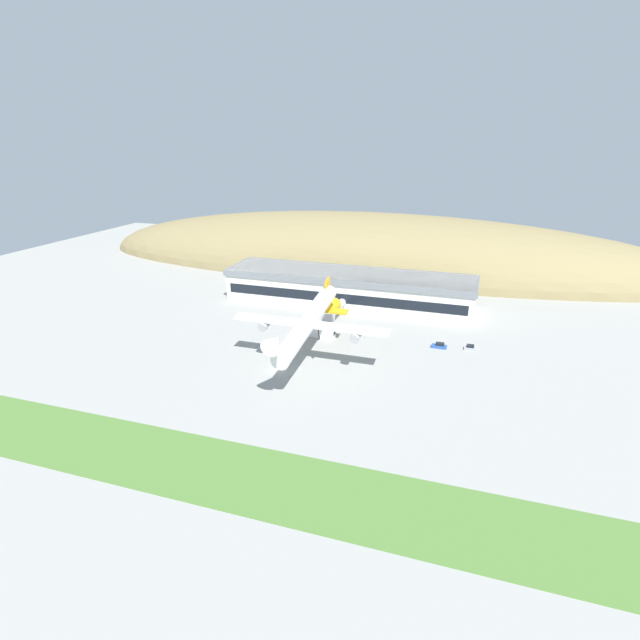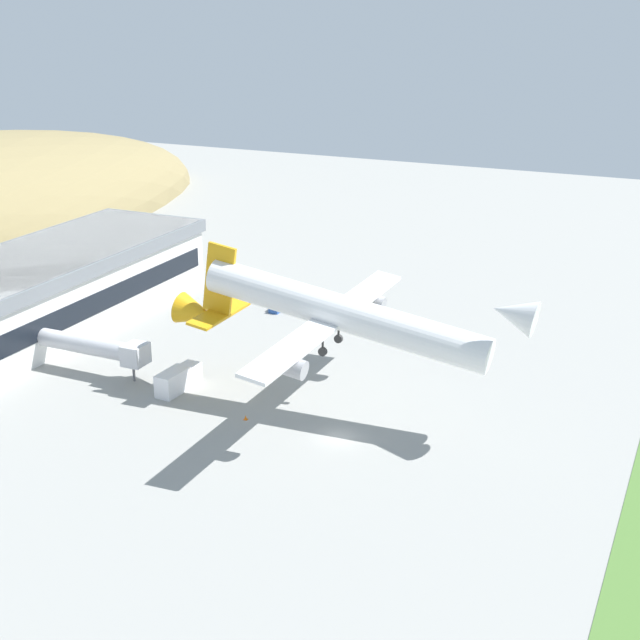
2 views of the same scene
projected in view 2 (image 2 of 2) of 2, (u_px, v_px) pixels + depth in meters
name	position (u px, v px, depth m)	size (l,w,h in m)	color
ground_plane	(339.00, 438.00, 105.88)	(368.78, 368.78, 0.00)	gray
jetway_0	(98.00, 347.00, 122.69)	(3.38, 17.33, 5.43)	silver
cargo_airplane	(337.00, 314.00, 109.10)	(41.12, 47.52, 12.55)	white
service_car_0	(293.00, 291.00, 157.20)	(3.64, 1.87, 1.40)	#999EA3
service_car_1	(279.00, 306.00, 149.22)	(4.24, 1.75, 1.61)	#264C99
fuel_truck	(178.00, 379.00, 118.55)	(7.87, 2.73, 3.08)	silver
traffic_cone_0	(246.00, 417.00, 110.45)	(0.52, 0.52, 0.58)	orange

